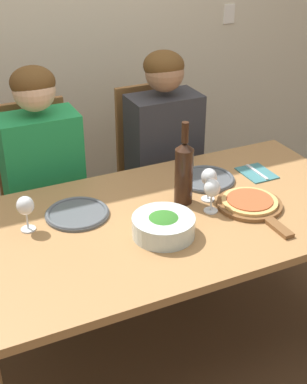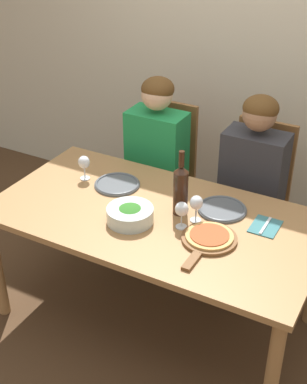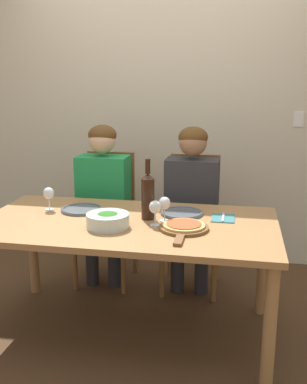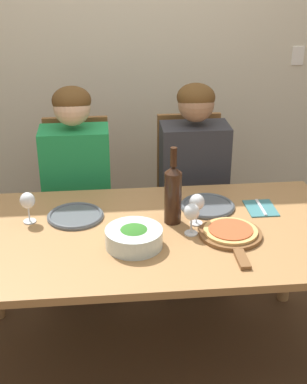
{
  "view_description": "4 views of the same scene",
  "coord_description": "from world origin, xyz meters",
  "px_view_note": "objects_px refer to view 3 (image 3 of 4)",
  "views": [
    {
      "loc": [
        -0.87,
        -1.7,
        1.9
      ],
      "look_at": [
        -0.08,
        -0.02,
        0.88
      ],
      "focal_mm": 50.0,
      "sensor_mm": 36.0,
      "label": 1
    },
    {
      "loc": [
        1.15,
        -2.13,
        2.32
      ],
      "look_at": [
        -0.01,
        0.0,
        0.87
      ],
      "focal_mm": 50.0,
      "sensor_mm": 36.0,
      "label": 2
    },
    {
      "loc": [
        0.64,
        -2.48,
        1.57
      ],
      "look_at": [
        0.13,
        0.15,
        0.89
      ],
      "focal_mm": 42.0,
      "sensor_mm": 36.0,
      "label": 3
    },
    {
      "loc": [
        -0.2,
        -2.11,
        1.94
      ],
      "look_at": [
        0.02,
        0.05,
        0.91
      ],
      "focal_mm": 50.0,
      "sensor_mm": 36.0,
      "label": 4
    }
  ],
  "objects_px": {
    "dinner_plate_right": "(182,213)",
    "wine_glass_left": "(49,194)",
    "wine_glass_right": "(165,204)",
    "pizza_on_board": "(184,227)",
    "chair_right": "(193,218)",
    "wine_glass_centre": "(155,208)",
    "wine_bottle": "(148,195)",
    "person_woman": "(103,190)",
    "fork_on_napkin": "(223,218)",
    "chair_left": "(108,213)",
    "person_man": "(192,195)",
    "broccoli_bowl": "(108,220)",
    "dinner_plate_left": "(82,209)"
  },
  "relations": [
    {
      "from": "dinner_plate_right",
      "to": "wine_glass_right",
      "type": "bearing_deg",
      "value": -117.7
    },
    {
      "from": "person_man",
      "to": "wine_bottle",
      "type": "distance_m",
      "value": 0.64
    },
    {
      "from": "pizza_on_board",
      "to": "chair_left",
      "type": "bearing_deg",
      "value": 129.12
    },
    {
      "from": "person_woman",
      "to": "fork_on_napkin",
      "type": "bearing_deg",
      "value": -28.43
    },
    {
      "from": "chair_right",
      "to": "wine_glass_right",
      "type": "distance_m",
      "value": 0.8
    },
    {
      "from": "person_woman",
      "to": "person_man",
      "type": "distance_m",
      "value": 0.67
    },
    {
      "from": "chair_left",
      "to": "person_man",
      "type": "relative_size",
      "value": 0.81
    },
    {
      "from": "broccoli_bowl",
      "to": "dinner_plate_left",
      "type": "xyz_separation_m",
      "value": [
        -0.26,
        0.29,
        -0.03
      ]
    },
    {
      "from": "chair_left",
      "to": "chair_right",
      "type": "height_order",
      "value": "same"
    },
    {
      "from": "wine_glass_centre",
      "to": "dinner_plate_left",
      "type": "bearing_deg",
      "value": 158.12
    },
    {
      "from": "wine_glass_centre",
      "to": "fork_on_napkin",
      "type": "bearing_deg",
      "value": 29.03
    },
    {
      "from": "person_woman",
      "to": "broccoli_bowl",
      "type": "relative_size",
      "value": 4.99
    },
    {
      "from": "pizza_on_board",
      "to": "wine_glass_centre",
      "type": "bearing_deg",
      "value": 166.03
    },
    {
      "from": "wine_glass_left",
      "to": "wine_glass_right",
      "type": "bearing_deg",
      "value": -6.96
    },
    {
      "from": "wine_glass_left",
      "to": "broccoli_bowl",
      "type": "bearing_deg",
      "value": -29.16
    },
    {
      "from": "broccoli_bowl",
      "to": "person_woman",
      "type": "bearing_deg",
      "value": 109.15
    },
    {
      "from": "wine_bottle",
      "to": "wine_glass_left",
      "type": "relative_size",
      "value": 2.45
    },
    {
      "from": "person_man",
      "to": "wine_glass_centre",
      "type": "distance_m",
      "value": 0.73
    },
    {
      "from": "chair_right",
      "to": "pizza_on_board",
      "type": "height_order",
      "value": "chair_right"
    },
    {
      "from": "person_woman",
      "to": "dinner_plate_right",
      "type": "height_order",
      "value": "person_woman"
    },
    {
      "from": "person_woman",
      "to": "wine_glass_left",
      "type": "xyz_separation_m",
      "value": [
        -0.2,
        -0.52,
        0.09
      ]
    },
    {
      "from": "chair_left",
      "to": "broccoli_bowl",
      "type": "xyz_separation_m",
      "value": [
        0.27,
        -0.9,
        0.24
      ]
    },
    {
      "from": "wine_glass_right",
      "to": "broccoli_bowl",
      "type": "bearing_deg",
      "value": -150.64
    },
    {
      "from": "wine_glass_left",
      "to": "wine_glass_right",
      "type": "xyz_separation_m",
      "value": [
        0.77,
        -0.09,
        0.0
      ]
    },
    {
      "from": "person_woman",
      "to": "wine_glass_left",
      "type": "height_order",
      "value": "person_woman"
    },
    {
      "from": "person_man",
      "to": "wine_bottle",
      "type": "xyz_separation_m",
      "value": [
        -0.2,
        -0.59,
        0.14
      ]
    },
    {
      "from": "chair_left",
      "to": "wine_glass_right",
      "type": "height_order",
      "value": "chair_left"
    },
    {
      "from": "wine_glass_left",
      "to": "wine_glass_centre",
      "type": "bearing_deg",
      "value": -14.23
    },
    {
      "from": "dinner_plate_left",
      "to": "wine_glass_centre",
      "type": "bearing_deg",
      "value": -21.88
    },
    {
      "from": "pizza_on_board",
      "to": "wine_glass_left",
      "type": "xyz_separation_m",
      "value": [
        -0.91,
        0.23,
        0.09
      ]
    },
    {
      "from": "person_woman",
      "to": "wine_bottle",
      "type": "bearing_deg",
      "value": -51.44
    },
    {
      "from": "wine_glass_centre",
      "to": "pizza_on_board",
      "type": "bearing_deg",
      "value": -13.97
    },
    {
      "from": "broccoli_bowl",
      "to": "fork_on_napkin",
      "type": "relative_size",
      "value": 1.38
    },
    {
      "from": "person_woman",
      "to": "wine_glass_left",
      "type": "bearing_deg",
      "value": -110.94
    },
    {
      "from": "wine_glass_centre",
      "to": "fork_on_napkin",
      "type": "distance_m",
      "value": 0.45
    },
    {
      "from": "dinner_plate_right",
      "to": "wine_glass_left",
      "type": "bearing_deg",
      "value": -175.59
    },
    {
      "from": "wine_bottle",
      "to": "pizza_on_board",
      "type": "height_order",
      "value": "wine_bottle"
    },
    {
      "from": "wine_glass_right",
      "to": "pizza_on_board",
      "type": "bearing_deg",
      "value": -45.4
    },
    {
      "from": "chair_right",
      "to": "person_man",
      "type": "xyz_separation_m",
      "value": [
        0.0,
        -0.12,
        0.21
      ]
    },
    {
      "from": "person_man",
      "to": "chair_left",
      "type": "bearing_deg",
      "value": 170.03
    },
    {
      "from": "chair_right",
      "to": "dinner_plate_left",
      "type": "xyz_separation_m",
      "value": [
        -0.66,
        -0.62,
        0.21
      ]
    },
    {
      "from": "wine_bottle",
      "to": "wine_glass_centre",
      "type": "bearing_deg",
      "value": -61.14
    },
    {
      "from": "wine_glass_centre",
      "to": "wine_bottle",
      "type": "bearing_deg",
      "value": 118.86
    },
    {
      "from": "chair_right",
      "to": "wine_bottle",
      "type": "bearing_deg",
      "value": -106.09
    },
    {
      "from": "wine_glass_left",
      "to": "fork_on_napkin",
      "type": "bearing_deg",
      "value": 1.33
    },
    {
      "from": "dinner_plate_right",
      "to": "wine_glass_left",
      "type": "relative_size",
      "value": 1.78
    },
    {
      "from": "wine_glass_right",
      "to": "fork_on_napkin",
      "type": "relative_size",
      "value": 0.84
    },
    {
      "from": "chair_left",
      "to": "broccoli_bowl",
      "type": "height_order",
      "value": "chair_left"
    },
    {
      "from": "chair_right",
      "to": "person_woman",
      "type": "distance_m",
      "value": 0.71
    },
    {
      "from": "chair_right",
      "to": "wine_glass_right",
      "type": "xyz_separation_m",
      "value": [
        -0.1,
        -0.74,
        0.31
      ]
    }
  ]
}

